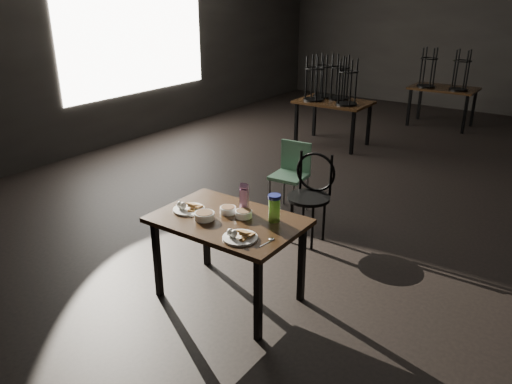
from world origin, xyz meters
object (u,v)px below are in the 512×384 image
Objects in this scene: main_table at (228,227)px; juice_carton at (244,199)px; school_chair at (292,170)px; bentwood_chair at (311,190)px; water_bottle at (274,208)px.

juice_carton is at bearing 81.12° from main_table.
school_chair is at bearing 108.26° from juice_carton.
bentwood_chair reaches higher than main_table.
water_bottle is at bearing -1.82° from juice_carton.
main_table is 0.42m from water_bottle.
school_chair reaches higher than main_table.
juice_carton is at bearing -98.74° from bentwood_chair.
main_table is at bearing -78.64° from school_chair.
bentwood_chair reaches higher than school_chair.
juice_carton is 1.13× the size of water_bottle.
bentwood_chair is (-0.01, 1.18, -0.32)m from juice_carton.
main_table is at bearing -151.83° from water_bottle.
juice_carton is 1.22m from bentwood_chair.
juice_carton reaches higher than bentwood_chair.
school_chair is (-0.87, 1.73, -0.37)m from water_bottle.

